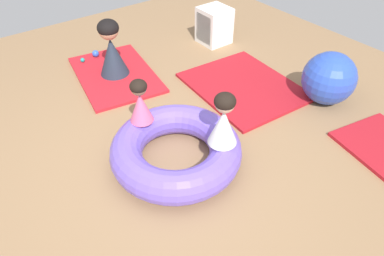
{
  "coord_description": "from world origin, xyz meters",
  "views": [
    {
      "loc": [
        2.21,
        -1.32,
        2.55
      ],
      "look_at": [
        0.11,
        0.26,
        0.34
      ],
      "focal_mm": 32.39,
      "sensor_mm": 36.0,
      "label": 1
    }
  ],
  "objects_px": {
    "play_ball_blue": "(96,54)",
    "play_ball_teal": "(83,60)",
    "child_in_white": "(224,120)",
    "adult_seated": "(111,48)",
    "storage_cube": "(213,26)",
    "child_in_pink": "(140,101)",
    "play_ball_orange": "(114,55)",
    "inflatable_cushion": "(176,150)",
    "exercise_ball_large": "(329,78)"
  },
  "relations": [
    {
      "from": "inflatable_cushion",
      "to": "adult_seated",
      "type": "distance_m",
      "value": 1.92
    },
    {
      "from": "play_ball_teal",
      "to": "storage_cube",
      "type": "bearing_deg",
      "value": 73.6
    },
    {
      "from": "play_ball_teal",
      "to": "storage_cube",
      "type": "relative_size",
      "value": 0.11
    },
    {
      "from": "child_in_white",
      "to": "child_in_pink",
      "type": "distance_m",
      "value": 0.87
    },
    {
      "from": "play_ball_orange",
      "to": "adult_seated",
      "type": "bearing_deg",
      "value": -24.78
    },
    {
      "from": "inflatable_cushion",
      "to": "child_in_pink",
      "type": "relative_size",
      "value": 2.77
    },
    {
      "from": "inflatable_cushion",
      "to": "child_in_pink",
      "type": "distance_m",
      "value": 0.6
    },
    {
      "from": "child_in_pink",
      "to": "play_ball_orange",
      "type": "relative_size",
      "value": 5.91
    },
    {
      "from": "child_in_pink",
      "to": "adult_seated",
      "type": "xyz_separation_m",
      "value": [
        -1.45,
        0.39,
        -0.14
      ]
    },
    {
      "from": "play_ball_teal",
      "to": "play_ball_blue",
      "type": "bearing_deg",
      "value": 98.94
    },
    {
      "from": "play_ball_blue",
      "to": "play_ball_teal",
      "type": "bearing_deg",
      "value": -81.06
    },
    {
      "from": "adult_seated",
      "to": "play_ball_orange",
      "type": "height_order",
      "value": "adult_seated"
    },
    {
      "from": "inflatable_cushion",
      "to": "play_ball_teal",
      "type": "relative_size",
      "value": 21.24
    },
    {
      "from": "child_in_white",
      "to": "storage_cube",
      "type": "height_order",
      "value": "child_in_white"
    },
    {
      "from": "inflatable_cushion",
      "to": "child_in_white",
      "type": "relative_size",
      "value": 2.4
    },
    {
      "from": "play_ball_teal",
      "to": "play_ball_blue",
      "type": "xyz_separation_m",
      "value": [
        -0.04,
        0.22,
        0.02
      ]
    },
    {
      "from": "inflatable_cushion",
      "to": "play_ball_blue",
      "type": "height_order",
      "value": "inflatable_cushion"
    },
    {
      "from": "child_in_white",
      "to": "play_ball_teal",
      "type": "relative_size",
      "value": 8.84
    },
    {
      "from": "child_in_pink",
      "to": "storage_cube",
      "type": "relative_size",
      "value": 0.85
    },
    {
      "from": "exercise_ball_large",
      "to": "child_in_pink",
      "type": "bearing_deg",
      "value": -106.62
    },
    {
      "from": "inflatable_cushion",
      "to": "play_ball_orange",
      "type": "bearing_deg",
      "value": 168.39
    },
    {
      "from": "storage_cube",
      "to": "inflatable_cushion",
      "type": "bearing_deg",
      "value": -47.13
    },
    {
      "from": "play_ball_teal",
      "to": "child_in_white",
      "type": "bearing_deg",
      "value": 5.83
    },
    {
      "from": "adult_seated",
      "to": "storage_cube",
      "type": "xyz_separation_m",
      "value": [
        0.01,
        1.74,
        -0.14
      ]
    },
    {
      "from": "inflatable_cushion",
      "to": "child_in_white",
      "type": "xyz_separation_m",
      "value": [
        0.31,
        0.33,
        0.43
      ]
    },
    {
      "from": "play_ball_blue",
      "to": "play_ball_orange",
      "type": "bearing_deg",
      "value": 50.56
    },
    {
      "from": "play_ball_orange",
      "to": "exercise_ball_large",
      "type": "bearing_deg",
      "value": 32.61
    },
    {
      "from": "child_in_pink",
      "to": "play_ball_orange",
      "type": "height_order",
      "value": "child_in_pink"
    },
    {
      "from": "adult_seated",
      "to": "exercise_ball_large",
      "type": "xyz_separation_m",
      "value": [
        2.11,
        1.83,
        -0.09
      ]
    },
    {
      "from": "child_in_pink",
      "to": "storage_cube",
      "type": "height_order",
      "value": "child_in_pink"
    },
    {
      "from": "child_in_white",
      "to": "child_in_pink",
      "type": "xyz_separation_m",
      "value": [
        -0.75,
        -0.44,
        -0.04
      ]
    },
    {
      "from": "inflatable_cushion",
      "to": "play_ball_teal",
      "type": "distance_m",
      "value": 2.45
    },
    {
      "from": "play_ball_teal",
      "to": "exercise_ball_large",
      "type": "distance_m",
      "value": 3.39
    },
    {
      "from": "child_in_pink",
      "to": "play_ball_teal",
      "type": "height_order",
      "value": "child_in_pink"
    },
    {
      "from": "adult_seated",
      "to": "play_ball_orange",
      "type": "bearing_deg",
      "value": -110.82
    },
    {
      "from": "adult_seated",
      "to": "play_ball_blue",
      "type": "relative_size",
      "value": 7.84
    },
    {
      "from": "child_in_white",
      "to": "storage_cube",
      "type": "xyz_separation_m",
      "value": [
        -2.18,
        1.69,
        -0.31
      ]
    },
    {
      "from": "child_in_pink",
      "to": "adult_seated",
      "type": "distance_m",
      "value": 1.51
    },
    {
      "from": "inflatable_cushion",
      "to": "child_in_white",
      "type": "height_order",
      "value": "child_in_white"
    },
    {
      "from": "play_ball_orange",
      "to": "storage_cube",
      "type": "relative_size",
      "value": 0.14
    },
    {
      "from": "play_ball_orange",
      "to": "exercise_ball_large",
      "type": "relative_size",
      "value": 0.12
    },
    {
      "from": "child_in_white",
      "to": "adult_seated",
      "type": "height_order",
      "value": "child_in_white"
    },
    {
      "from": "child_in_pink",
      "to": "inflatable_cushion",
      "type": "bearing_deg",
      "value": 147.75
    },
    {
      "from": "exercise_ball_large",
      "to": "child_in_white",
      "type": "bearing_deg",
      "value": -87.22
    },
    {
      "from": "play_ball_orange",
      "to": "play_ball_teal",
      "type": "bearing_deg",
      "value": -107.46
    },
    {
      "from": "child_in_white",
      "to": "adult_seated",
      "type": "distance_m",
      "value": 2.2
    },
    {
      "from": "adult_seated",
      "to": "play_ball_blue",
      "type": "bearing_deg",
      "value": -85.2
    },
    {
      "from": "exercise_ball_large",
      "to": "storage_cube",
      "type": "relative_size",
      "value": 1.15
    },
    {
      "from": "child_in_pink",
      "to": "adult_seated",
      "type": "bearing_deg",
      "value": -62.23
    },
    {
      "from": "adult_seated",
      "to": "storage_cube",
      "type": "relative_size",
      "value": 1.38
    }
  ]
}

